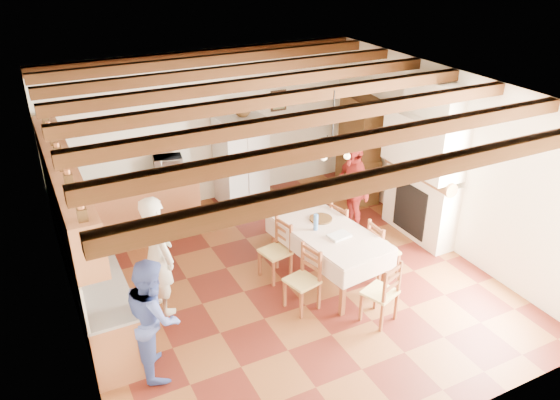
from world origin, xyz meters
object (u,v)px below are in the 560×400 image
object	(u,v)px
hutch	(359,148)
chair_left_far	(275,251)
chair_left_near	(302,280)
dining_table	(328,235)
refrigerator	(241,160)
chair_right_near	(383,249)
chair_end_far	(289,219)
person_man	(157,255)
person_woman_red	(353,187)
microwave	(168,164)
chair_right_far	(345,228)
person_woman_blue	(154,316)
chair_end_near	(380,291)

from	to	relation	value
hutch	chair_left_far	size ratio (longest dim) A/B	2.16
chair_left_near	dining_table	bearing A→B (deg)	111.80
chair_left_near	chair_left_far	xyz separation A→B (m)	(0.01, 0.87, 0.00)
refrigerator	chair_right_near	bearing A→B (deg)	-79.21
hutch	chair_end_far	size ratio (longest dim) A/B	2.16
chair_left_far	person_man	size ratio (longest dim) A/B	0.53
person_woman_red	microwave	bearing A→B (deg)	-121.43
dining_table	microwave	distance (m)	3.53
dining_table	chair_right_far	xyz separation A→B (m)	(0.63, 0.46, -0.29)
chair_left_far	chair_right_near	bearing A→B (deg)	54.09
person_woman_blue	microwave	bearing A→B (deg)	-12.62
chair_right_near	chair_end_near	world-z (taller)	same
refrigerator	chair_right_far	xyz separation A→B (m)	(0.73, -2.64, -0.40)
chair_end_near	chair_right_far	bearing A→B (deg)	-127.41
person_woman_blue	microwave	xyz separation A→B (m)	(1.36, 3.92, 0.26)
refrigerator	chair_right_far	bearing A→B (deg)	-78.42
person_woman_red	microwave	distance (m)	3.42
microwave	person_man	bearing A→B (deg)	-99.73
refrigerator	chair_end_near	distance (m)	4.35
refrigerator	person_man	xyz separation A→B (m)	(-2.42, -2.71, 0.02)
hutch	refrigerator	bearing A→B (deg)	166.63
hutch	chair_end_far	xyz separation A→B (m)	(-2.15, -1.10, -0.56)
person_man	chair_end_far	bearing A→B (deg)	-86.40
chair_right_far	microwave	size ratio (longest dim) A/B	1.86
chair_end_far	person_woman_blue	xyz separation A→B (m)	(-2.84, -1.92, 0.30)
hutch	chair_right_near	bearing A→B (deg)	-108.93
chair_left_near	person_woman_blue	world-z (taller)	person_woman_blue
chair_right_far	microwave	distance (m)	3.51
chair_left_near	chair_right_near	xyz separation A→B (m)	(1.53, 0.15, 0.00)
hutch	chair_end_near	bearing A→B (deg)	-112.42
person_man	person_woman_blue	distance (m)	1.20
microwave	chair_left_far	bearing A→B (deg)	-63.99
chair_right_near	person_woman_blue	size ratio (longest dim) A/B	0.61
chair_left_near	chair_left_far	size ratio (longest dim) A/B	1.00
chair_end_far	chair_left_near	bearing A→B (deg)	-127.30
chair_right_near	person_woman_blue	bearing A→B (deg)	97.44
chair_right_near	chair_end_far	xyz separation A→B (m)	(-0.86, 1.52, 0.00)
hutch	microwave	distance (m)	3.74
refrigerator	chair_right_near	size ratio (longest dim) A/B	1.84
chair_left_near	person_woman_red	xyz separation A→B (m)	(1.92, 1.63, 0.36)
dining_table	chair_left_near	xyz separation A→B (m)	(-0.73, -0.51, -0.29)
hutch	chair_right_far	bearing A→B (deg)	-121.78
refrigerator	person_woman_red	world-z (taller)	refrigerator
person_woman_red	person_woman_blue	bearing A→B (deg)	-59.93
chair_left_far	person_woman_blue	bearing A→B (deg)	-73.57
person_woman_red	microwave	world-z (taller)	person_woman_red
chair_right_near	chair_right_far	bearing A→B (deg)	13.48
refrigerator	person_man	size ratio (longest dim) A/B	0.98
chair_left_far	refrigerator	bearing A→B (deg)	156.69
chair_left_near	person_man	world-z (taller)	person_man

